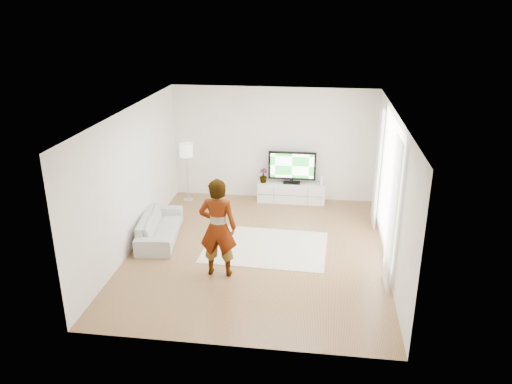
# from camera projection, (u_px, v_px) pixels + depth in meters

# --- Properties ---
(floor) EXTENTS (6.00, 6.00, 0.00)m
(floor) POSITION_uv_depth(u_px,v_px,m) (257.00, 251.00, 10.01)
(floor) COLOR #A27649
(floor) RESTS_ON ground
(ceiling) EXTENTS (6.00, 6.00, 0.00)m
(ceiling) POSITION_uv_depth(u_px,v_px,m) (257.00, 113.00, 9.02)
(ceiling) COLOR white
(ceiling) RESTS_ON wall_back
(wall_left) EXTENTS (0.02, 6.00, 2.80)m
(wall_left) POSITION_uv_depth(u_px,v_px,m) (132.00, 179.00, 9.82)
(wall_left) COLOR white
(wall_left) RESTS_ON floor
(wall_right) EXTENTS (0.02, 6.00, 2.80)m
(wall_right) POSITION_uv_depth(u_px,v_px,m) (391.00, 191.00, 9.20)
(wall_right) COLOR white
(wall_right) RESTS_ON floor
(wall_back) EXTENTS (5.00, 0.02, 2.80)m
(wall_back) POSITION_uv_depth(u_px,v_px,m) (273.00, 144.00, 12.29)
(wall_back) COLOR white
(wall_back) RESTS_ON floor
(wall_front) EXTENTS (5.00, 0.02, 2.80)m
(wall_front) POSITION_uv_depth(u_px,v_px,m) (229.00, 261.00, 6.73)
(wall_front) COLOR white
(wall_front) RESTS_ON floor
(window) EXTENTS (0.01, 2.60, 2.50)m
(window) POSITION_uv_depth(u_px,v_px,m) (389.00, 183.00, 9.47)
(window) COLOR white
(window) RESTS_ON wall_right
(curtain_near) EXTENTS (0.04, 0.70, 2.60)m
(curtain_near) POSITION_uv_depth(u_px,v_px,m) (392.00, 215.00, 8.31)
(curtain_near) COLOR white
(curtain_near) RESTS_ON floor
(curtain_far) EXTENTS (0.04, 0.70, 2.60)m
(curtain_far) POSITION_uv_depth(u_px,v_px,m) (378.00, 167.00, 10.72)
(curtain_far) COLOR white
(curtain_far) RESTS_ON floor
(media_console) EXTENTS (1.66, 0.47, 0.47)m
(media_console) POSITION_uv_depth(u_px,v_px,m) (291.00, 192.00, 12.43)
(media_console) COLOR white
(media_console) RESTS_ON floor
(television) EXTENTS (1.16, 0.23, 0.81)m
(television) POSITION_uv_depth(u_px,v_px,m) (292.00, 166.00, 12.21)
(television) COLOR black
(television) RESTS_ON media_console
(game_console) EXTENTS (0.06, 0.17, 0.23)m
(game_console) POSITION_uv_depth(u_px,v_px,m) (321.00, 180.00, 12.21)
(game_console) COLOR white
(game_console) RESTS_ON media_console
(potted_plant) EXTENTS (0.21, 0.21, 0.35)m
(potted_plant) POSITION_uv_depth(u_px,v_px,m) (263.00, 176.00, 12.37)
(potted_plant) COLOR #3F7238
(potted_plant) RESTS_ON media_console
(rug) EXTENTS (2.50, 1.85, 0.01)m
(rug) POSITION_uv_depth(u_px,v_px,m) (266.00, 247.00, 10.15)
(rug) COLOR beige
(rug) RESTS_ON floor
(player) EXTENTS (0.67, 0.44, 1.84)m
(player) POSITION_uv_depth(u_px,v_px,m) (218.00, 228.00, 8.82)
(player) COLOR #334772
(player) RESTS_ON rug
(sofa) EXTENTS (0.97, 1.93, 0.54)m
(sofa) POSITION_uv_depth(u_px,v_px,m) (160.00, 227.00, 10.44)
(sofa) COLOR #A8A8A3
(sofa) RESTS_ON floor
(floor_lamp) EXTENTS (0.33, 0.33, 1.47)m
(floor_lamp) POSITION_uv_depth(u_px,v_px,m) (186.00, 153.00, 12.13)
(floor_lamp) COLOR silver
(floor_lamp) RESTS_ON floor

